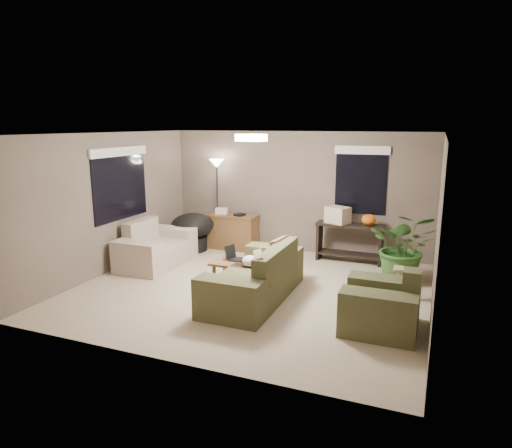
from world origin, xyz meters
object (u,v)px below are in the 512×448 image
at_px(main_sofa, 257,280).
at_px(cat_scratching_post, 400,285).
at_px(coffee_table, 242,266).
at_px(floor_lamp, 217,174).
at_px(papasan_chair, 193,229).
at_px(loveseat, 155,249).
at_px(houseplant, 404,254).
at_px(armchair, 382,307).
at_px(desk, 232,231).
at_px(console_table, 350,240).

xyz_separation_m(main_sofa, cat_scratching_post, (2.05, 0.80, -0.08)).
relative_size(coffee_table, floor_lamp, 0.52).
bearing_deg(papasan_chair, floor_lamp, 56.39).
height_order(coffee_table, papasan_chair, papasan_chair).
bearing_deg(loveseat, floor_lamp, 72.80).
bearing_deg(houseplant, loveseat, -170.24).
relative_size(main_sofa, armchair, 2.20).
bearing_deg(houseplant, papasan_chair, 175.04).
height_order(papasan_chair, houseplant, houseplant).
bearing_deg(armchair, desk, 140.46).
distance_m(console_table, cat_scratching_post, 2.02).
height_order(armchair, papasan_chair, armchair).
distance_m(papasan_chair, houseplant, 4.32).
relative_size(desk, houseplant, 0.90).
bearing_deg(houseplant, coffee_table, -152.43).
distance_m(armchair, desk, 4.50).
bearing_deg(papasan_chair, armchair, -29.97).
relative_size(armchair, cat_scratching_post, 2.00).
relative_size(coffee_table, papasan_chair, 0.84).
distance_m(coffee_table, cat_scratching_post, 2.51).
height_order(desk, houseplant, houseplant).
xyz_separation_m(loveseat, cat_scratching_post, (4.50, -0.09, -0.08)).
bearing_deg(coffee_table, houseplant, 27.57).
distance_m(main_sofa, papasan_chair, 3.06).
bearing_deg(desk, floor_lamp, 170.36).
bearing_deg(floor_lamp, coffee_table, -54.81).
distance_m(papasan_chair, cat_scratching_post, 4.51).
bearing_deg(console_table, main_sofa, -111.15).
bearing_deg(armchair, floor_lamp, 142.75).
distance_m(console_table, floor_lamp, 3.12).
xyz_separation_m(main_sofa, console_table, (0.96, 2.48, 0.14)).
relative_size(main_sofa, coffee_table, 2.20).
bearing_deg(coffee_table, desk, 118.56).
relative_size(coffee_table, houseplant, 0.82).
distance_m(coffee_table, houseplant, 2.76).
relative_size(desk, floor_lamp, 0.58).
xyz_separation_m(papasan_chair, cat_scratching_post, (4.33, -1.24, -0.25)).
bearing_deg(papasan_chair, main_sofa, -41.89).
xyz_separation_m(console_table, houseplant, (1.07, -0.82, 0.04)).
height_order(desk, console_table, same).
bearing_deg(houseplant, floor_lamp, 167.41).
distance_m(papasan_chair, floor_lamp, 1.29).
height_order(armchair, houseplant, houseplant).
bearing_deg(floor_lamp, cat_scratching_post, -23.68).
distance_m(console_table, houseplant, 1.34).
height_order(coffee_table, console_table, console_table).
bearing_deg(armchair, papasan_chair, 150.03).
height_order(armchair, cat_scratching_post, armchair).
xyz_separation_m(loveseat, desk, (0.90, 1.59, 0.08)).
bearing_deg(console_table, papasan_chair, -172.24).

